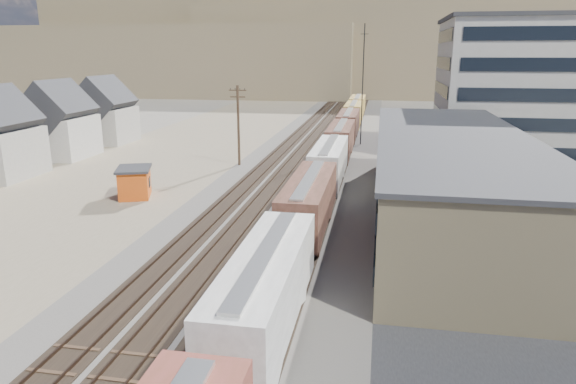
% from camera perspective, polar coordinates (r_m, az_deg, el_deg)
% --- Properties ---
extents(ground, '(300.00, 300.00, 0.00)m').
position_cam_1_polar(ground, '(25.69, -12.44, -17.87)').
color(ground, '#6B6356').
rests_on(ground, ground).
extents(ballast_bed, '(18.00, 200.00, 0.06)m').
position_cam_1_polar(ballast_bed, '(71.61, 2.89, 4.08)').
color(ballast_bed, '#4C4742').
rests_on(ballast_bed, ground).
extents(dirt_yard, '(24.00, 180.00, 0.03)m').
position_cam_1_polar(dirt_yard, '(67.76, -15.30, 2.90)').
color(dirt_yard, '#796B53').
rests_on(dirt_yard, ground).
extents(asphalt_lot, '(26.00, 120.00, 0.04)m').
position_cam_1_polar(asphalt_lot, '(57.92, 22.95, 0.17)').
color(asphalt_lot, '#232326').
rests_on(asphalt_lot, ground).
extents(rail_tracks, '(11.40, 200.00, 0.24)m').
position_cam_1_polar(rail_tracks, '(71.67, 2.45, 4.16)').
color(rail_tracks, black).
rests_on(rail_tracks, ground).
extents(freight_train, '(3.00, 119.74, 4.46)m').
position_cam_1_polar(freight_train, '(61.46, 5.30, 4.80)').
color(freight_train, black).
rests_on(freight_train, ground).
extents(warehouse, '(12.40, 40.40, 7.25)m').
position_cam_1_polar(warehouse, '(46.25, 17.51, 1.76)').
color(warehouse, tan).
rests_on(warehouse, ground).
extents(office_tower, '(22.60, 18.60, 18.45)m').
position_cam_1_polar(office_tower, '(77.18, 24.93, 10.44)').
color(office_tower, '#9E998E').
rests_on(office_tower, ground).
extents(utility_pole_north, '(2.20, 0.32, 10.00)m').
position_cam_1_polar(utility_pole_north, '(64.67, -5.53, 7.56)').
color(utility_pole_north, '#382619').
rests_on(utility_pole_north, ground).
extents(radio_mast, '(1.20, 0.16, 18.00)m').
position_cam_1_polar(radio_mast, '(79.89, 8.29, 11.69)').
color(radio_mast, black).
rests_on(radio_mast, ground).
extents(hills_north, '(265.00, 80.00, 32.00)m').
position_cam_1_polar(hills_north, '(187.82, 7.83, 15.19)').
color(hills_north, brown).
rests_on(hills_north, ground).
extents(maintenance_shed, '(4.36, 4.92, 3.00)m').
position_cam_1_polar(maintenance_shed, '(52.77, -16.68, 1.07)').
color(maintenance_shed, '#C94C12').
rests_on(maintenance_shed, ground).
extents(parked_car_blue, '(5.26, 4.17, 1.33)m').
position_cam_1_polar(parked_car_blue, '(77.45, 23.90, 4.12)').
color(parked_car_blue, navy).
rests_on(parked_car_blue, ground).
extents(parked_car_far, '(2.47, 4.55, 1.47)m').
position_cam_1_polar(parked_car_far, '(76.95, 25.69, 3.90)').
color(parked_car_far, silver).
rests_on(parked_car_far, ground).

